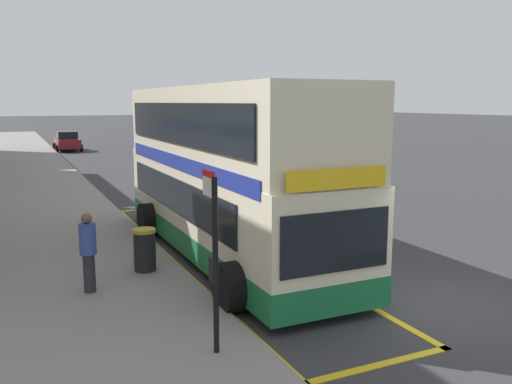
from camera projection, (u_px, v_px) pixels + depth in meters
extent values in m
plane|color=#333335|center=(121.00, 158.00, 39.39)|extent=(260.00, 260.00, 0.00)
cube|color=gray|center=(17.00, 161.00, 36.47)|extent=(6.00, 76.00, 0.14)
cube|color=beige|center=(226.00, 205.00, 14.17)|extent=(2.51, 10.46, 2.30)
cube|color=beige|center=(225.00, 125.00, 13.82)|extent=(2.49, 10.25, 1.90)
cube|color=#196B3D|center=(226.00, 236.00, 14.31)|extent=(2.53, 10.48, 0.60)
cube|color=navy|center=(225.00, 161.00, 13.97)|extent=(2.54, 9.62, 0.36)
cube|color=black|center=(174.00, 195.00, 13.95)|extent=(0.04, 8.36, 0.90)
cube|color=black|center=(177.00, 123.00, 13.28)|extent=(0.04, 9.20, 1.00)
cube|color=black|center=(336.00, 242.00, 9.43)|extent=(2.21, 0.04, 1.10)
cube|color=yellow|center=(338.00, 179.00, 9.25)|extent=(2.01, 0.04, 0.36)
cylinder|color=black|center=(233.00, 287.00, 10.38)|extent=(0.56, 1.00, 1.00)
cylinder|color=black|center=(350.00, 269.00, 11.50)|extent=(0.56, 1.00, 1.00)
cylinder|color=black|center=(150.00, 220.00, 16.32)|extent=(0.56, 1.00, 1.00)
cylinder|color=black|center=(232.00, 212.00, 17.44)|extent=(0.56, 1.00, 1.00)
cube|color=gold|center=(172.00, 260.00, 13.87)|extent=(0.16, 13.82, 0.01)
cube|color=gold|center=(265.00, 248.00, 14.99)|extent=(0.16, 13.82, 0.01)
cube|color=gold|center=(379.00, 365.00, 8.32)|extent=(2.84, 0.16, 0.01)
cube|color=gold|center=(156.00, 208.00, 20.54)|extent=(2.84, 0.16, 0.01)
cylinder|color=black|center=(216.00, 267.00, 8.24)|extent=(0.09, 0.09, 2.78)
cube|color=silver|center=(209.00, 186.00, 8.26)|extent=(0.05, 0.42, 0.30)
cube|color=red|center=(209.00, 174.00, 8.23)|extent=(0.05, 0.42, 0.10)
cube|color=black|center=(213.00, 271.00, 8.34)|extent=(0.06, 0.28, 0.40)
cube|color=navy|center=(159.00, 140.00, 48.40)|extent=(1.76, 4.20, 0.72)
cube|color=black|center=(159.00, 132.00, 48.20)|extent=(1.52, 1.90, 0.60)
cylinder|color=black|center=(145.00, 143.00, 49.23)|extent=(0.22, 0.60, 0.60)
cylinder|color=black|center=(165.00, 142.00, 50.01)|extent=(0.22, 0.60, 0.60)
cylinder|color=black|center=(152.00, 145.00, 46.90)|extent=(0.22, 0.60, 0.60)
cylinder|color=black|center=(173.00, 144.00, 47.68)|extent=(0.22, 0.60, 0.60)
cube|color=black|center=(176.00, 144.00, 43.89)|extent=(1.76, 4.20, 0.72)
cube|color=black|center=(176.00, 136.00, 43.69)|extent=(1.52, 1.90, 0.60)
cylinder|color=black|center=(161.00, 147.00, 44.72)|extent=(0.22, 0.60, 0.60)
cylinder|color=black|center=(182.00, 146.00, 45.50)|extent=(0.22, 0.60, 0.60)
cylinder|color=black|center=(170.00, 150.00, 42.39)|extent=(0.22, 0.60, 0.60)
cylinder|color=black|center=(192.00, 149.00, 43.17)|extent=(0.22, 0.60, 0.60)
cube|color=maroon|center=(67.00, 143.00, 44.68)|extent=(1.76, 4.20, 0.72)
cube|color=black|center=(67.00, 135.00, 44.48)|extent=(1.52, 1.90, 0.60)
cylinder|color=black|center=(54.00, 146.00, 45.52)|extent=(0.22, 0.60, 0.60)
cylinder|color=black|center=(77.00, 146.00, 46.30)|extent=(0.22, 0.60, 0.60)
cylinder|color=black|center=(57.00, 149.00, 43.19)|extent=(0.22, 0.60, 0.60)
cylinder|color=black|center=(81.00, 148.00, 43.97)|extent=(0.22, 0.60, 0.60)
cylinder|color=#26262D|center=(89.00, 273.00, 11.08)|extent=(0.24, 0.24, 0.81)
cylinder|color=#33478C|center=(88.00, 239.00, 10.96)|extent=(0.34, 0.34, 0.64)
sphere|color=brown|center=(86.00, 218.00, 10.89)|extent=(0.22, 0.22, 0.22)
cylinder|color=black|center=(145.00, 251.00, 12.49)|extent=(0.51, 0.51, 0.91)
cylinder|color=#A5991E|center=(144.00, 231.00, 12.41)|extent=(0.53, 0.53, 0.08)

